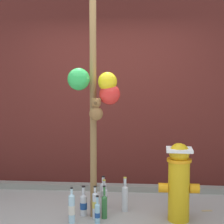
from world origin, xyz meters
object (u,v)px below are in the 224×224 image
at_px(bottle_0, 84,204).
at_px(bottle_4, 104,199).
at_px(fire_hydrant, 179,180).
at_px(bottle_1, 95,205).
at_px(bottle_2, 103,194).
at_px(bottle_6, 104,206).
at_px(memorial_post, 95,64).
at_px(bottle_5, 98,213).
at_px(bottle_3, 125,197).
at_px(bottle_7, 72,208).

relative_size(bottle_0, bottle_4, 0.88).
distance_m(fire_hydrant, bottle_1, 0.96).
relative_size(bottle_0, bottle_2, 0.88).
height_order(bottle_0, bottle_6, bottle_6).
xyz_separation_m(fire_hydrant, bottle_2, (-0.87, 0.32, -0.28)).
relative_size(memorial_post, fire_hydrant, 3.49).
bearing_deg(bottle_5, bottle_1, 111.48).
relative_size(fire_hydrant, bottle_6, 2.32).
bearing_deg(bottle_4, bottle_1, -110.04).
bearing_deg(bottle_1, memorial_post, 75.84).
bearing_deg(fire_hydrant, bottle_1, -177.00).
bearing_deg(bottle_5, bottle_3, 54.05).
xyz_separation_m(bottle_1, bottle_6, (0.10, 0.03, -0.02)).
distance_m(bottle_2, bottle_7, 0.56).
distance_m(fire_hydrant, bottle_5, 0.95).
distance_m(bottle_4, bottle_6, 0.18).
xyz_separation_m(bottle_4, bottle_7, (-0.32, -0.33, 0.00)).
bearing_deg(bottle_2, bottle_3, -19.61).
xyz_separation_m(bottle_0, bottle_4, (0.22, 0.11, 0.03)).
height_order(bottle_0, bottle_7, bottle_7).
bearing_deg(bottle_7, bottle_0, 66.53).
relative_size(bottle_2, bottle_6, 1.05).
bearing_deg(memorial_post, bottle_6, 8.94).
relative_size(bottle_1, bottle_5, 1.24).
bearing_deg(memorial_post, fire_hydrant, 1.81).
height_order(fire_hydrant, bottle_0, fire_hydrant).
bearing_deg(bottle_1, bottle_2, 82.25).
bearing_deg(bottle_3, bottle_0, -159.63).
height_order(memorial_post, bottle_3, memorial_post).
bearing_deg(bottle_4, memorial_post, -110.61).
bearing_deg(fire_hydrant, bottle_4, 168.89).
xyz_separation_m(bottle_4, bottle_5, (-0.04, -0.32, -0.04)).
height_order(memorial_post, bottle_6, memorial_post).
height_order(bottle_5, bottle_7, bottle_7).
height_order(bottle_1, bottle_7, bottle_7).
bearing_deg(bottle_0, bottle_3, 20.37).
bearing_deg(bottle_0, bottle_6, -14.96).
xyz_separation_m(memorial_post, fire_hydrant, (0.91, 0.03, -1.26)).
distance_m(bottle_3, bottle_7, 0.68).
bearing_deg(bottle_6, bottle_0, 165.04).
height_order(memorial_post, bottle_7, memorial_post).
distance_m(bottle_1, bottle_2, 0.37).
xyz_separation_m(fire_hydrant, bottle_0, (-1.06, 0.05, -0.32)).
height_order(bottle_1, bottle_4, bottle_4).
height_order(bottle_3, bottle_6, bottle_3).
bearing_deg(bottle_5, bottle_6, 67.98).
xyz_separation_m(memorial_post, bottle_1, (-0.00, -0.02, -1.54)).
distance_m(memorial_post, bottle_3, 1.59).
distance_m(bottle_0, bottle_5, 0.28).
bearing_deg(bottle_4, fire_hydrant, -11.11).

